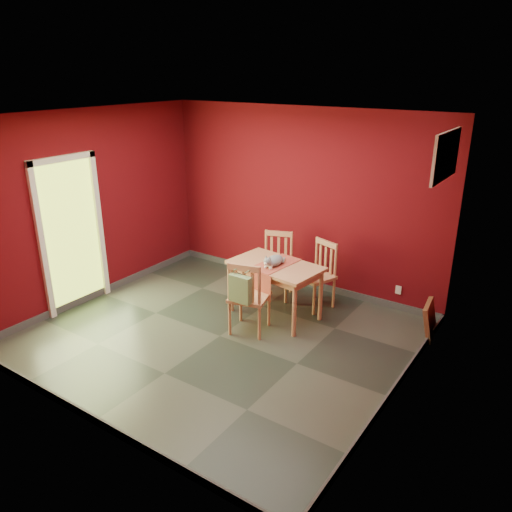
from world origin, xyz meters
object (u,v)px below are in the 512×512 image
Objects in this scene: chair_far_left at (276,264)px; chair_far_right at (318,274)px; picture_frame at (430,320)px; cat at (274,259)px; dining_table at (275,271)px; tote_bag at (240,289)px; chair_near at (248,296)px.

chair_far_right is (0.67, 0.03, -0.00)m from chair_far_left.
cat is at bearing -161.34° from picture_frame.
dining_table is at bearing 129.55° from cat.
dining_table is at bearing -119.06° from chair_far_right.
dining_table is 0.81m from tote_bag.
picture_frame is at bearing 36.12° from tote_bag.
chair_far_right is at bearing 89.77° from cat.
chair_far_left reaches higher than picture_frame.
chair_far_left is 1.43m from tote_bag.
tote_bag is (0.34, -1.37, 0.21)m from chair_far_left.
tote_bag is at bearing -64.70° from cat.
cat is at bearing 84.64° from chair_near.
chair_far_right reaches higher than tote_bag.
chair_near is at bearing 100.05° from tote_bag.
chair_far_right is 2.31× the size of tote_bag.
dining_table is 0.68m from chair_far_left.
chair_near reaches higher than cat.
chair_far_left is 2.52× the size of cat.
tote_bag reaches higher than dining_table.
picture_frame is (1.91, 0.64, -0.62)m from cat.
dining_table is at bearing 86.28° from chair_near.
chair_near is at bearing -93.72° from dining_table.
cat is at bearing -76.49° from dining_table.
chair_near reaches higher than picture_frame.
chair_near is (-0.37, -1.17, 0.02)m from chair_far_right.
picture_frame is at bearing 0.67° from chair_far_left.
dining_table is 0.60m from chair_near.
cat is at bearing 89.26° from tote_bag.
tote_bag is 0.77m from cat.
cat is (-0.32, -0.64, 0.36)m from chair_far_right.
picture_frame is at bearing 17.19° from dining_table.
tote_bag is 1.08× the size of cat.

